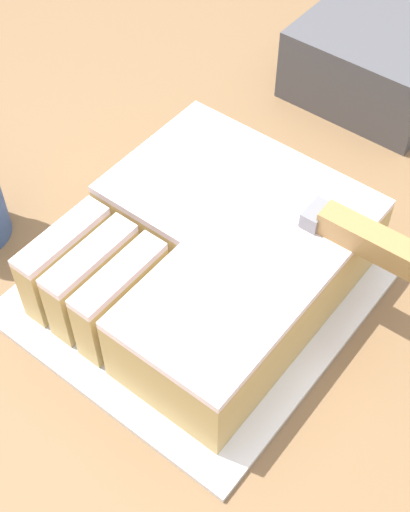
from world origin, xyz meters
name	(u,v)px	position (x,y,z in m)	size (l,w,h in m)	color
cake_board	(205,284)	(-0.03, 0.04, 0.94)	(0.27, 0.30, 0.01)	silver
cake	(212,255)	(-0.03, 0.04, 0.99)	(0.22, 0.25, 0.08)	tan
knife	(338,226)	(0.06, 0.10, 1.03)	(0.27, 0.03, 0.02)	silver
storage_box	(387,52)	(-0.06, 0.41, 0.98)	(0.17, 0.20, 0.08)	#47474C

